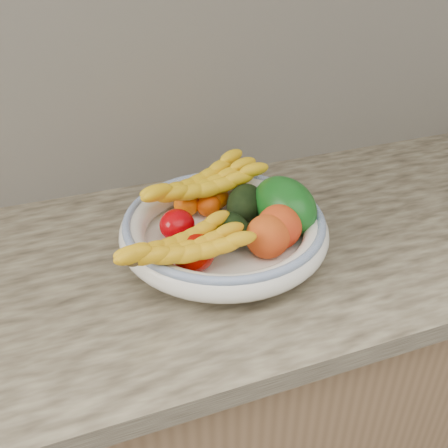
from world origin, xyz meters
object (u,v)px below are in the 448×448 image
banana_bunch_back (202,188)px  banana_bunch_front (183,250)px  fruit_bowl (224,229)px  green_mango (285,206)px

banana_bunch_back → banana_bunch_front: banana_bunch_back is taller
fruit_bowl → banana_bunch_front: banana_bunch_front is taller
green_mango → banana_bunch_back: green_mango is taller
green_mango → banana_bunch_back: (-0.13, 0.10, 0.01)m
green_mango → banana_bunch_front: green_mango is taller
fruit_bowl → banana_bunch_back: banana_bunch_back is taller
banana_bunch_back → banana_bunch_front: 0.20m
banana_bunch_back → banana_bunch_front: size_ratio=1.13×
banana_bunch_front → banana_bunch_back: bearing=50.8°
fruit_bowl → banana_bunch_back: size_ratio=1.38×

